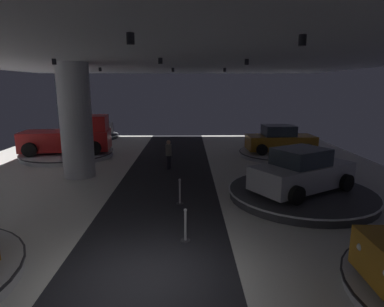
{
  "coord_description": "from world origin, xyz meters",
  "views": [
    {
      "loc": [
        1.0,
        -6.48,
        4.4
      ],
      "look_at": [
        1.17,
        7.58,
        1.4
      ],
      "focal_mm": 29.58,
      "sensor_mm": 36.0,
      "label": 1
    }
  ],
  "objects_px": {
    "pickup_truck_far_left": "(72,137)",
    "visitor_walking_near": "(169,153)",
    "display_platform_deep_left": "(87,136)",
    "display_car_mid_right": "(302,172)",
    "display_platform_far_left": "(68,154)",
    "display_car_far_right": "(280,140)",
    "display_platform_far_right": "(280,154)",
    "display_car_deep_left": "(86,126)",
    "display_platform_mid_right": "(301,194)",
    "column_left": "(76,121)"
  },
  "relations": [
    {
      "from": "display_platform_deep_left",
      "to": "visitor_walking_near",
      "type": "distance_m",
      "value": 12.91
    },
    {
      "from": "display_car_far_right",
      "to": "visitor_walking_near",
      "type": "height_order",
      "value": "display_car_far_right"
    },
    {
      "from": "column_left",
      "to": "display_car_deep_left",
      "type": "xyz_separation_m",
      "value": [
        -3.28,
        11.68,
        -1.68
      ]
    },
    {
      "from": "display_platform_far_left",
      "to": "display_car_far_right",
      "type": "distance_m",
      "value": 13.55
    },
    {
      "from": "column_left",
      "to": "display_car_mid_right",
      "type": "height_order",
      "value": "column_left"
    },
    {
      "from": "column_left",
      "to": "display_car_far_right",
      "type": "relative_size",
      "value": 1.28
    },
    {
      "from": "column_left",
      "to": "display_car_deep_left",
      "type": "bearing_deg",
      "value": 105.69
    },
    {
      "from": "display_car_deep_left",
      "to": "pickup_truck_far_left",
      "type": "height_order",
      "value": "pickup_truck_far_left"
    },
    {
      "from": "display_car_far_right",
      "to": "display_car_deep_left",
      "type": "bearing_deg",
      "value": 153.61
    },
    {
      "from": "display_platform_mid_right",
      "to": "display_car_mid_right",
      "type": "height_order",
      "value": "display_car_mid_right"
    },
    {
      "from": "display_car_far_right",
      "to": "display_platform_far_right",
      "type": "bearing_deg",
      "value": 2.09
    },
    {
      "from": "display_car_deep_left",
      "to": "display_platform_far_left",
      "type": "height_order",
      "value": "display_car_deep_left"
    },
    {
      "from": "display_car_deep_left",
      "to": "display_platform_far_left",
      "type": "bearing_deg",
      "value": -81.94
    },
    {
      "from": "display_platform_far_left",
      "to": "display_car_deep_left",
      "type": "bearing_deg",
      "value": 98.06
    },
    {
      "from": "pickup_truck_far_left",
      "to": "display_platform_mid_right",
      "type": "relative_size",
      "value": 0.96
    },
    {
      "from": "column_left",
      "to": "display_platform_mid_right",
      "type": "bearing_deg",
      "value": -18.62
    },
    {
      "from": "display_car_mid_right",
      "to": "display_platform_far_right",
      "type": "xyz_separation_m",
      "value": [
        1.4,
        7.82,
        -0.95
      ]
    },
    {
      "from": "display_platform_mid_right",
      "to": "display_car_mid_right",
      "type": "xyz_separation_m",
      "value": [
        -0.03,
        -0.02,
        0.92
      ]
    },
    {
      "from": "column_left",
      "to": "display_car_far_right",
      "type": "distance_m",
      "value": 12.24
    },
    {
      "from": "display_platform_far_left",
      "to": "display_platform_deep_left",
      "type": "bearing_deg",
      "value": 97.86
    },
    {
      "from": "visitor_walking_near",
      "to": "pickup_truck_far_left",
      "type": "bearing_deg",
      "value": 153.02
    },
    {
      "from": "column_left",
      "to": "pickup_truck_far_left",
      "type": "distance_m",
      "value": 5.11
    },
    {
      "from": "display_car_deep_left",
      "to": "display_car_mid_right",
      "type": "distance_m",
      "value": 20.0
    },
    {
      "from": "display_platform_deep_left",
      "to": "display_platform_far_right",
      "type": "distance_m",
      "value": 16.24
    },
    {
      "from": "display_car_deep_left",
      "to": "display_car_far_right",
      "type": "relative_size",
      "value": 1.06
    },
    {
      "from": "visitor_walking_near",
      "to": "display_platform_far_right",
      "type": "bearing_deg",
      "value": 24.74
    },
    {
      "from": "display_platform_far_right",
      "to": "display_platform_deep_left",
      "type": "bearing_deg",
      "value": 153.66
    },
    {
      "from": "display_platform_far_left",
      "to": "display_car_mid_right",
      "type": "distance_m",
      "value": 14.48
    },
    {
      "from": "display_platform_deep_left",
      "to": "visitor_walking_near",
      "type": "xyz_separation_m",
      "value": [
        7.63,
        -10.39,
        0.74
      ]
    },
    {
      "from": "display_car_deep_left",
      "to": "display_car_mid_right",
      "type": "height_order",
      "value": "display_car_mid_right"
    },
    {
      "from": "pickup_truck_far_left",
      "to": "visitor_walking_near",
      "type": "distance_m",
      "value": 7.09
    },
    {
      "from": "display_car_deep_left",
      "to": "display_car_mid_right",
      "type": "xyz_separation_m",
      "value": [
        13.18,
        -15.04,
        0.04
      ]
    },
    {
      "from": "column_left",
      "to": "display_car_mid_right",
      "type": "distance_m",
      "value": 10.58
    },
    {
      "from": "display_car_deep_left",
      "to": "display_car_far_right",
      "type": "bearing_deg",
      "value": -26.39
    },
    {
      "from": "display_platform_far_right",
      "to": "pickup_truck_far_left",
      "type": "bearing_deg",
      "value": 179.9
    },
    {
      "from": "pickup_truck_far_left",
      "to": "display_car_mid_right",
      "type": "distance_m",
      "value": 14.2
    },
    {
      "from": "column_left",
      "to": "visitor_walking_near",
      "type": "distance_m",
      "value": 4.91
    },
    {
      "from": "display_car_mid_right",
      "to": "visitor_walking_near",
      "type": "relative_size",
      "value": 2.85
    },
    {
      "from": "column_left",
      "to": "display_car_deep_left",
      "type": "distance_m",
      "value": 12.24
    },
    {
      "from": "display_car_mid_right",
      "to": "display_platform_far_right",
      "type": "height_order",
      "value": "display_car_mid_right"
    },
    {
      "from": "display_platform_far_right",
      "to": "column_left",
      "type": "bearing_deg",
      "value": -158.46
    },
    {
      "from": "display_platform_far_left",
      "to": "pickup_truck_far_left",
      "type": "relative_size",
      "value": 1.03
    },
    {
      "from": "display_platform_mid_right",
      "to": "display_platform_far_right",
      "type": "bearing_deg",
      "value": 80.04
    },
    {
      "from": "display_platform_deep_left",
      "to": "display_car_mid_right",
      "type": "height_order",
      "value": "display_car_mid_right"
    },
    {
      "from": "column_left",
      "to": "display_car_mid_right",
      "type": "relative_size",
      "value": 1.21
    },
    {
      "from": "display_platform_deep_left",
      "to": "display_platform_far_right",
      "type": "height_order",
      "value": "display_platform_deep_left"
    },
    {
      "from": "pickup_truck_far_left",
      "to": "display_platform_mid_right",
      "type": "distance_m",
      "value": 14.25
    },
    {
      "from": "display_platform_mid_right",
      "to": "display_car_deep_left",
      "type": "bearing_deg",
      "value": 131.32
    },
    {
      "from": "display_platform_mid_right",
      "to": "display_car_far_right",
      "type": "relative_size",
      "value": 1.34
    },
    {
      "from": "display_car_deep_left",
      "to": "visitor_walking_near",
      "type": "height_order",
      "value": "display_car_deep_left"
    }
  ]
}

